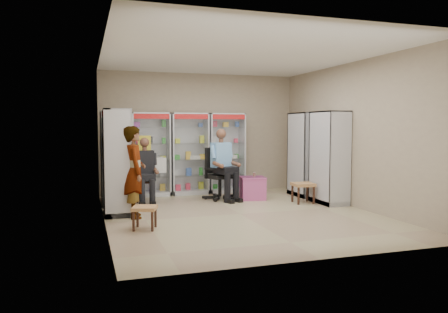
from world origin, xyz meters
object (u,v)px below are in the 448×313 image
object	(u,v)px
cabinet_back_right	(226,153)
cabinet_left_far	(113,158)
woven_stool_b	(145,218)
cabinet_right_far	(305,154)
cabinet_left_near	(117,162)
office_chair	(220,174)
seated_shopkeeper	(221,167)
wooden_chair	(144,180)
standing_man	(134,172)
cabinet_back_mid	(189,154)
cabinet_right_near	(329,158)
cabinet_back_left	(151,154)
woven_stool_a	(303,193)
pink_trunk	(253,188)

from	to	relation	value
cabinet_back_right	cabinet_left_far	size ratio (longest dim) A/B	1.00
woven_stool_b	cabinet_left_far	bearing A→B (deg)	97.57
cabinet_back_right	cabinet_right_far	size ratio (longest dim) A/B	1.00
cabinet_left_near	office_chair	bearing A→B (deg)	113.46
cabinet_left_far	seated_shopkeeper	bearing A→B (deg)	86.95
cabinet_right_far	wooden_chair	size ratio (longest dim) A/B	2.13
cabinet_left_far	standing_man	size ratio (longest dim) A/B	1.19
seated_shopkeeper	woven_stool_b	world-z (taller)	seated_shopkeeper
cabinet_back_mid	cabinet_right_near	bearing A→B (deg)	-40.84
woven_stool_b	standing_man	size ratio (longest dim) A/B	0.22
cabinet_back_left	cabinet_back_mid	world-z (taller)	same
wooden_chair	woven_stool_b	distance (m)	2.72
cabinet_left_far	cabinet_left_near	distance (m)	1.10
cabinet_back_right	cabinet_left_far	bearing A→B (deg)	-161.81
cabinet_back_right	wooden_chair	size ratio (longest dim) A/B	2.13
wooden_chair	cabinet_back_mid	bearing A→B (deg)	31.31
cabinet_right_far	cabinet_back_left	bearing A→B (deg)	72.25
cabinet_right_far	wooden_chair	world-z (taller)	cabinet_right_far
wooden_chair	seated_shopkeeper	distance (m)	1.73
cabinet_back_mid	wooden_chair	world-z (taller)	cabinet_back_mid
cabinet_back_right	office_chair	xyz separation A→B (m)	(-0.47, -1.01, -0.41)
seated_shopkeeper	woven_stool_a	bearing A→B (deg)	-50.64
cabinet_right_far	wooden_chair	distance (m)	3.84
wooden_chair	pink_trunk	bearing A→B (deg)	-11.68
cabinet_back_right	woven_stool_b	world-z (taller)	cabinet_back_right
wooden_chair	cabinet_back_left	bearing A→B (deg)	71.10
cabinet_back_mid	seated_shopkeeper	bearing A→B (deg)	-65.56
cabinet_left_near	cabinet_left_far	bearing A→B (deg)	180.00
cabinet_left_far	pink_trunk	distance (m)	3.18
cabinet_left_far	wooden_chair	distance (m)	0.89
office_chair	cabinet_right_far	bearing A→B (deg)	-22.91
woven_stool_b	pink_trunk	bearing A→B (deg)	38.52
office_chair	seated_shopkeeper	bearing A→B (deg)	-109.53
standing_man	pink_trunk	bearing A→B (deg)	-66.19
cabinet_back_mid	cabinet_back_right	bearing A→B (deg)	0.00
standing_man	cabinet_left_near	bearing A→B (deg)	34.92
pink_trunk	woven_stool_a	bearing A→B (deg)	-42.18
wooden_chair	office_chair	bearing A→B (deg)	-9.33
cabinet_right_near	woven_stool_a	distance (m)	0.96
seated_shopkeeper	cabinet_back_mid	bearing A→B (deg)	94.91
cabinet_back_right	cabinet_left_near	distance (m)	3.48
cabinet_back_left	cabinet_back_mid	distance (m)	0.95
woven_stool_b	cabinet_back_mid	bearing A→B (deg)	65.58
cabinet_back_left	office_chair	distance (m)	1.79
cabinet_left_near	woven_stool_a	bearing A→B (deg)	90.21
standing_man	woven_stool_b	bearing A→B (deg)	-176.66
cabinet_right_far	woven_stool_a	xyz separation A→B (m)	(-0.51, -0.89, -0.78)
seated_shopkeeper	cabinet_right_far	bearing A→B (deg)	-21.55
cabinet_back_left	cabinet_right_far	xyz separation A→B (m)	(3.53, -1.13, 0.00)
cabinet_back_mid	wooden_chair	size ratio (longest dim) A/B	2.13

